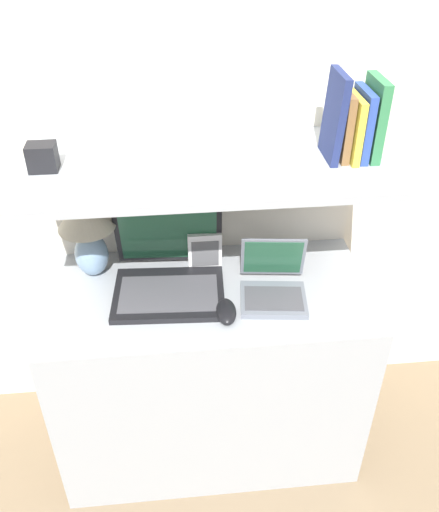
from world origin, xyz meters
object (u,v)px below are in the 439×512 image
Objects in this scene: table_lamp at (87,226)px; computer_mouse at (226,311)px; book_navy at (334,117)px; laptop_small at (273,285)px; book_brown at (343,126)px; laptop_large at (169,274)px; router_box at (203,247)px; shelf_gadget at (42,157)px; book_green at (374,118)px; book_blue at (362,124)px; book_yellow at (352,127)px.

computer_mouse is (0.43, -0.27, -0.17)m from table_lamp.
table_lamp is 0.85m from book_navy.
book_navy is (0.33, 0.19, 0.55)m from computer_mouse.
laptop_small is at bearing -17.07° from table_lamp.
laptop_small is at bearing -147.98° from book_navy.
laptop_small is at bearing -152.16° from book_brown.
book_brown is at bearing 2.87° from laptop_large.
router_box is (-0.21, 0.20, 0.03)m from laptop_small.
book_navy reaches higher than shelf_gadget.
book_green is (0.45, 0.19, 0.54)m from computer_mouse.
laptop_large is 0.77m from book_blue.
laptop_small is 0.56m from book_navy.
book_green reaches higher than book_brown.
book_brown is (-0.05, 0.00, -0.00)m from book_blue.
book_brown is 2.41× the size of shelf_gadget.
shelf_gadget is at bearing 180.00° from book_blue.
router_box is at bearing 2.71° from table_lamp.
laptop_large is 0.18m from router_box.
router_box is (-0.05, 0.29, 0.05)m from computer_mouse.
book_blue is at bearing 25.00° from computer_mouse.
shelf_gadget reaches higher than table_lamp.
router_box is 0.76× the size of book_yellow.
book_navy is (0.17, 0.10, 0.53)m from laptop_small.
book_yellow is at bearing 0.00° from shelf_gadget.
book_yellow is 0.03m from book_brown.
router_box is at bearing 166.87° from book_brown.
book_navy reaches higher than table_lamp.
book_navy reaches higher than router_box.
computer_mouse is 0.61× the size of book_brown.
book_navy is at bearing -14.15° from router_box.
book_green reaches higher than shelf_gadget.
computer_mouse is at bearing -20.88° from shelf_gadget.
table_lamp is 1.26× the size of laptop_small.
book_navy reaches higher than computer_mouse.
table_lamp is 0.89m from book_yellow.
router_box is at bearing 11.84° from shelf_gadget.
laptop_large is 1.61× the size of book_green.
computer_mouse is 0.84× the size of router_box.
table_lamp reaches higher than laptop_large.
book_brown is 0.04m from book_navy.
book_green is at bearing 0.00° from shelf_gadget.
book_blue is 0.80× the size of book_navy.
laptop_large is 0.24m from computer_mouse.
router_box is 0.62m from shelf_gadget.
book_navy is 0.85m from shelf_gadget.
book_blue is (0.59, 0.03, 0.49)m from laptop_large.
laptop_large is at bearing 167.00° from laptop_small.
shelf_gadget is at bearing -168.16° from router_box.
book_blue reaches higher than book_brown.
book_green reaches higher than laptop_small.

